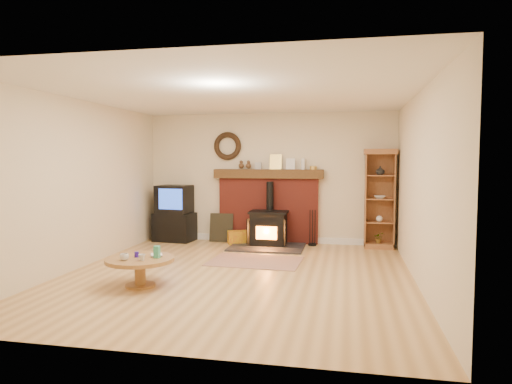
% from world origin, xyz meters
% --- Properties ---
extents(ground, '(5.50, 5.50, 0.00)m').
position_xyz_m(ground, '(0.00, 0.00, 0.00)').
color(ground, '#B3854A').
rests_on(ground, ground).
extents(room_shell, '(5.02, 5.52, 2.61)m').
position_xyz_m(room_shell, '(-0.02, 0.09, 1.72)').
color(room_shell, beige).
rests_on(room_shell, ground).
extents(chimney_breast, '(2.20, 0.22, 1.78)m').
position_xyz_m(chimney_breast, '(0.00, 2.67, 0.80)').
color(chimney_breast, maroon).
rests_on(chimney_breast, ground).
extents(wood_stove, '(1.40, 1.00, 1.24)m').
position_xyz_m(wood_stove, '(0.07, 2.27, 0.33)').
color(wood_stove, black).
rests_on(wood_stove, ground).
extents(area_rug, '(1.53, 1.09, 0.01)m').
position_xyz_m(area_rug, '(0.09, 0.92, 0.01)').
color(area_rug, brown).
rests_on(area_rug, ground).
extents(tv_unit, '(0.83, 0.62, 1.15)m').
position_xyz_m(tv_unit, '(-1.92, 2.47, 0.55)').
color(tv_unit, black).
rests_on(tv_unit, ground).
extents(curio_cabinet, '(0.60, 0.43, 1.87)m').
position_xyz_m(curio_cabinet, '(2.16, 2.55, 0.94)').
color(curio_cabinet, brown).
rests_on(curio_cabinet, ground).
extents(firelog_box, '(0.47, 0.39, 0.26)m').
position_xyz_m(firelog_box, '(-0.55, 2.40, 0.13)').
color(firelog_box, yellow).
rests_on(firelog_box, ground).
extents(leaning_painting, '(0.48, 0.13, 0.58)m').
position_xyz_m(leaning_painting, '(-0.95, 2.55, 0.29)').
color(leaning_painting, black).
rests_on(leaning_painting, ground).
extents(fire_tools, '(0.16, 0.16, 0.70)m').
position_xyz_m(fire_tools, '(0.91, 2.50, 0.13)').
color(fire_tools, black).
rests_on(fire_tools, ground).
extents(coffee_table, '(0.90, 0.90, 0.55)m').
position_xyz_m(coffee_table, '(-1.12, -0.82, 0.31)').
color(coffee_table, brown).
rests_on(coffee_table, ground).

